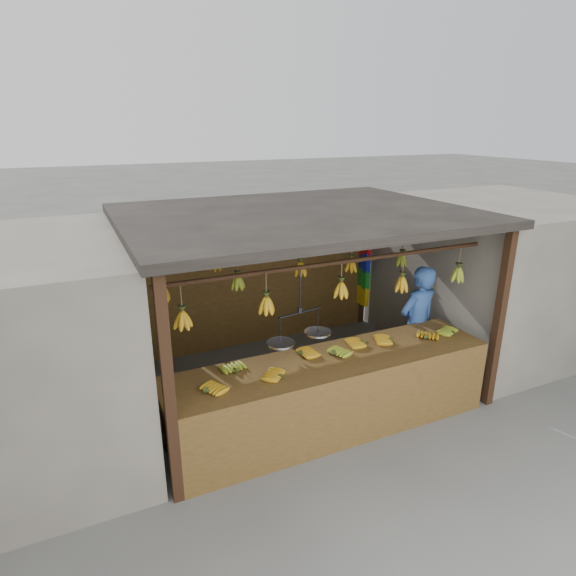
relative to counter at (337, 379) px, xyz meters
name	(u,v)px	position (x,y,z in m)	size (l,w,h in m)	color
ground	(297,382)	(0.11, 1.23, -0.72)	(80.00, 80.00, 0.00)	#5B5B57
stall	(287,239)	(0.11, 1.56, 1.25)	(4.30, 3.30, 2.40)	black
neighbor_right	(497,272)	(3.71, 1.23, 0.43)	(3.00, 3.00, 2.30)	slate
counter	(337,379)	(0.00, 0.00, 0.00)	(3.86, 0.88, 0.96)	brown
hanging_bananas	(298,271)	(0.12, 1.24, 0.90)	(3.64, 2.24, 0.40)	#BD8614
balance_scale	(300,335)	(-0.36, 0.23, 0.51)	(0.79, 0.38, 0.82)	black
vendor	(417,325)	(1.62, 0.63, 0.11)	(0.61, 0.40, 1.66)	#3359A5
bag_bundles	(364,270)	(2.05, 2.58, 0.30)	(0.08, 0.26, 1.24)	red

